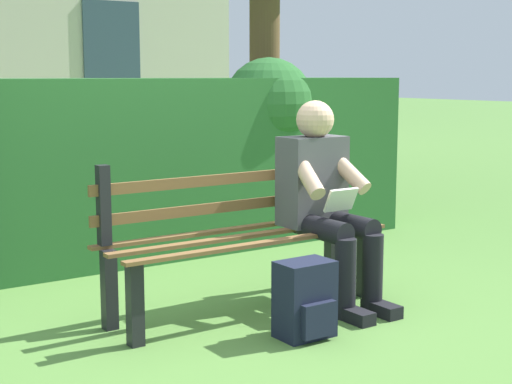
{
  "coord_description": "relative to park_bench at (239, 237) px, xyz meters",
  "views": [
    {
      "loc": [
        2.32,
        3.48,
        1.32
      ],
      "look_at": [
        0.0,
        0.1,
        0.69
      ],
      "focal_mm": 54.15,
      "sensor_mm": 36.0,
      "label": 1
    }
  ],
  "objects": [
    {
      "name": "ground",
      "position": [
        0.0,
        0.06,
        -0.42
      ],
      "size": [
        60.0,
        60.0,
        0.0
      ],
      "primitive_type": "plane",
      "color": "#517F38"
    },
    {
      "name": "park_bench",
      "position": [
        0.0,
        0.0,
        0.0
      ],
      "size": [
        1.66,
        0.47,
        0.86
      ],
      "color": "black",
      "rests_on": "ground"
    },
    {
      "name": "person_seated",
      "position": [
        -0.48,
        0.16,
        0.2
      ],
      "size": [
        0.44,
        0.73,
        1.17
      ],
      "color": "#4C4C51",
      "rests_on": "ground"
    },
    {
      "name": "hedge_backdrop",
      "position": [
        0.45,
        -1.56,
        0.27
      ],
      "size": [
        5.73,
        0.87,
        1.45
      ],
      "color": "#265B28",
      "rests_on": "ground"
    },
    {
      "name": "backpack",
      "position": [
        -0.01,
        0.58,
        -0.23
      ],
      "size": [
        0.28,
        0.26,
        0.39
      ],
      "color": "#191E33",
      "rests_on": "ground"
    }
  ]
}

